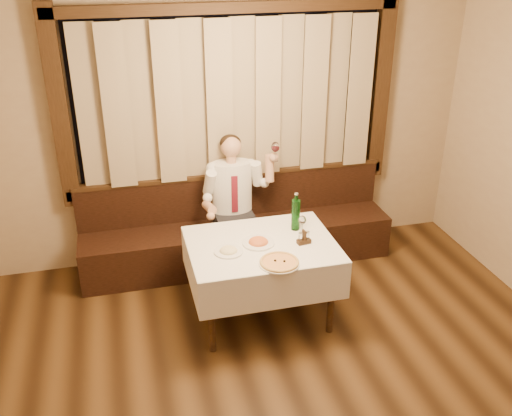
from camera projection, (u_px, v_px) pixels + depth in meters
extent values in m
cube|color=silver|center=(361.00, 24.00, 2.53)|extent=(5.00, 6.00, 0.01)
cube|color=tan|center=(229.00, 126.00, 5.76)|extent=(5.00, 0.01, 2.80)
cube|color=black|center=(229.00, 98.00, 5.61)|extent=(3.00, 0.02, 1.60)
cube|color=orange|center=(160.00, 133.00, 5.58)|extent=(0.50, 0.01, 0.40)
cube|color=black|center=(231.00, 179.00, 5.94)|extent=(3.30, 0.12, 0.10)
cube|color=black|center=(228.00, 7.00, 5.20)|extent=(3.30, 0.12, 0.10)
cube|color=black|center=(59.00, 110.00, 5.22)|extent=(0.16, 0.12, 1.90)
cube|color=black|center=(380.00, 89.00, 5.93)|extent=(0.16, 0.12, 1.90)
cube|color=#968360|center=(231.00, 100.00, 5.52)|extent=(2.90, 0.08, 1.55)
cube|color=black|center=(238.00, 243.00, 5.99)|extent=(3.20, 0.60, 0.45)
cube|color=black|center=(232.00, 195.00, 6.00)|extent=(3.20, 0.12, 0.45)
cube|color=black|center=(232.00, 173.00, 5.90)|extent=(3.20, 0.14, 0.04)
cylinder|color=black|center=(211.00, 316.00, 4.64)|extent=(0.06, 0.06, 0.71)
cylinder|color=black|center=(331.00, 297.00, 4.87)|extent=(0.06, 0.06, 0.71)
cylinder|color=black|center=(197.00, 269.00, 5.29)|extent=(0.06, 0.06, 0.71)
cylinder|color=black|center=(304.00, 255.00, 5.52)|extent=(0.06, 0.06, 0.71)
cube|color=black|center=(262.00, 246.00, 4.92)|extent=(1.20, 0.90, 0.04)
cube|color=silver|center=(262.00, 244.00, 4.91)|extent=(1.26, 0.96, 0.01)
cube|color=silver|center=(277.00, 291.00, 4.56)|extent=(1.26, 0.01, 0.35)
cube|color=silver|center=(249.00, 236.00, 5.40)|extent=(1.26, 0.01, 0.35)
cube|color=silver|center=(190.00, 271.00, 4.84)|extent=(0.01, 0.96, 0.35)
cube|color=silver|center=(329.00, 252.00, 5.12)|extent=(0.01, 0.96, 0.35)
cylinder|color=white|center=(279.00, 263.00, 4.60)|extent=(0.34, 0.34, 0.01)
cylinder|color=#C15B1D|center=(279.00, 262.00, 4.59)|extent=(0.31, 0.31, 0.01)
torus|color=tan|center=(279.00, 262.00, 4.59)|extent=(0.32, 0.32, 0.02)
sphere|color=black|center=(275.00, 260.00, 4.60)|extent=(0.02, 0.02, 0.02)
sphere|color=black|center=(284.00, 261.00, 4.59)|extent=(0.02, 0.02, 0.02)
cylinder|color=white|center=(258.00, 243.00, 4.89)|extent=(0.28, 0.28, 0.02)
ellipsoid|color=#C7581F|center=(258.00, 238.00, 4.87)|extent=(0.17, 0.17, 0.08)
cylinder|color=white|center=(229.00, 252.00, 4.76)|extent=(0.24, 0.24, 0.02)
ellipsoid|color=beige|center=(228.00, 247.00, 4.74)|extent=(0.15, 0.15, 0.07)
cylinder|color=#115214|center=(296.00, 215.00, 5.08)|extent=(0.08, 0.08, 0.29)
cylinder|color=#115214|center=(296.00, 198.00, 5.00)|extent=(0.03, 0.03, 0.07)
cylinder|color=silver|center=(296.00, 194.00, 4.99)|extent=(0.04, 0.04, 0.01)
cylinder|color=white|center=(302.00, 234.00, 5.05)|extent=(0.06, 0.06, 0.01)
cylinder|color=white|center=(302.00, 229.00, 5.03)|extent=(0.01, 0.01, 0.09)
ellipsoid|color=white|center=(302.00, 220.00, 5.00)|extent=(0.07, 0.07, 0.08)
cube|color=black|center=(304.00, 241.00, 4.89)|extent=(0.12, 0.07, 0.04)
cube|color=black|center=(304.00, 235.00, 4.87)|extent=(0.02, 0.06, 0.09)
cylinder|color=white|center=(300.00, 238.00, 4.86)|extent=(0.03, 0.03, 0.07)
cylinder|color=silver|center=(301.00, 234.00, 4.85)|extent=(0.03, 0.03, 0.01)
cylinder|color=white|center=(308.00, 236.00, 4.89)|extent=(0.03, 0.03, 0.07)
cylinder|color=silver|center=(308.00, 232.00, 4.87)|extent=(0.03, 0.03, 0.01)
cube|color=black|center=(235.00, 223.00, 5.75)|extent=(0.39, 0.44, 0.15)
cube|color=black|center=(230.00, 260.00, 5.67)|extent=(0.11, 0.12, 0.45)
cube|color=black|center=(251.00, 258.00, 5.72)|extent=(0.11, 0.12, 0.45)
ellipsoid|color=white|center=(232.00, 186.00, 5.73)|extent=(0.41, 0.25, 0.52)
cube|color=maroon|center=(235.00, 194.00, 5.62)|extent=(0.06, 0.01, 0.39)
cylinder|color=tan|center=(231.00, 159.00, 5.60)|extent=(0.10, 0.10, 0.08)
sphere|color=tan|center=(231.00, 146.00, 5.54)|extent=(0.20, 0.20, 0.20)
ellipsoid|color=black|center=(230.00, 143.00, 5.55)|extent=(0.21, 0.21, 0.16)
sphere|color=white|center=(212.00, 169.00, 5.59)|extent=(0.13, 0.13, 0.13)
sphere|color=white|center=(250.00, 165.00, 5.68)|extent=(0.13, 0.13, 0.13)
sphere|color=tan|center=(211.00, 216.00, 5.36)|extent=(0.08, 0.08, 0.08)
sphere|color=tan|center=(274.00, 157.00, 5.52)|extent=(0.09, 0.09, 0.09)
cylinder|color=white|center=(275.00, 154.00, 5.48)|extent=(0.01, 0.01, 0.11)
ellipsoid|color=white|center=(275.00, 146.00, 5.44)|extent=(0.08, 0.08, 0.10)
ellipsoid|color=#4C070F|center=(275.00, 148.00, 5.45)|extent=(0.06, 0.06, 0.06)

